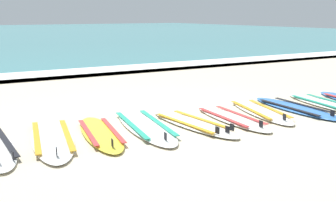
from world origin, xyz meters
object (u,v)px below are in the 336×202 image
(surfboard_3, at_px, (101,133))
(surfboard_7, at_px, (260,111))
(surfboard_5, at_px, (193,123))
(surfboard_6, at_px, (231,118))
(surfboard_9, at_px, (325,104))
(surfboard_4, at_px, (145,125))
(surfboard_2, at_px, (52,138))
(surfboard_8, at_px, (296,108))

(surfboard_3, xyz_separation_m, surfboard_7, (3.21, -0.11, -0.00))
(surfboard_5, bearing_deg, surfboard_3, 171.52)
(surfboard_3, relative_size, surfboard_7, 0.95)
(surfboard_6, bearing_deg, surfboard_9, -0.69)
(surfboard_4, relative_size, surfboard_9, 1.13)
(surfboard_4, bearing_deg, surfboard_7, -4.02)
(surfboard_3, xyz_separation_m, surfboard_6, (2.39, -0.26, -0.00))
(surfboard_4, height_order, surfboard_7, same)
(surfboard_3, relative_size, surfboard_6, 1.01)
(surfboard_2, xyz_separation_m, surfboard_9, (5.56, -0.41, 0.00))
(surfboard_4, distance_m, surfboard_9, 4.05)
(surfboard_5, xyz_separation_m, surfboard_9, (3.26, -0.05, -0.00))
(surfboard_2, distance_m, surfboard_8, 4.73)
(surfboard_7, bearing_deg, surfboard_3, 178.03)
(surfboard_9, bearing_deg, surfboard_2, 175.75)
(surfboard_6, height_order, surfboard_7, same)
(surfboard_8, height_order, surfboard_9, same)
(surfboard_2, relative_size, surfboard_6, 1.15)
(surfboard_5, distance_m, surfboard_9, 3.26)
(surfboard_9, bearing_deg, surfboard_8, 179.77)
(surfboard_4, relative_size, surfboard_7, 1.13)
(surfboard_4, relative_size, surfboard_6, 1.19)
(surfboard_2, xyz_separation_m, surfboard_4, (1.53, -0.07, -0.00))
(surfboard_2, bearing_deg, surfboard_7, -3.43)
(surfboard_3, bearing_deg, surfboard_8, -4.09)
(surfboard_6, bearing_deg, surfboard_3, 173.80)
(surfboard_4, xyz_separation_m, surfboard_9, (4.03, -0.35, 0.00))
(surfboard_3, xyz_separation_m, surfboard_4, (0.80, 0.06, -0.00))
(surfboard_9, bearing_deg, surfboard_5, 179.06)
(surfboard_3, distance_m, surfboard_4, 0.81)
(surfboard_9, bearing_deg, surfboard_4, 175.08)
(surfboard_2, bearing_deg, surfboard_3, -9.79)
(surfboard_9, bearing_deg, surfboard_7, 173.76)
(surfboard_6, relative_size, surfboard_8, 0.94)
(surfboard_3, relative_size, surfboard_5, 0.99)
(surfboard_6, xyz_separation_m, surfboard_8, (1.60, -0.03, -0.00))
(surfboard_3, bearing_deg, surfboard_5, -8.48)
(surfboard_4, height_order, surfboard_8, same)
(surfboard_7, height_order, surfboard_9, same)
(surfboard_3, xyz_separation_m, surfboard_9, (4.84, -0.29, -0.00))
(surfboard_2, bearing_deg, surfboard_6, -7.04)
(surfboard_5, bearing_deg, surfboard_7, 4.37)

